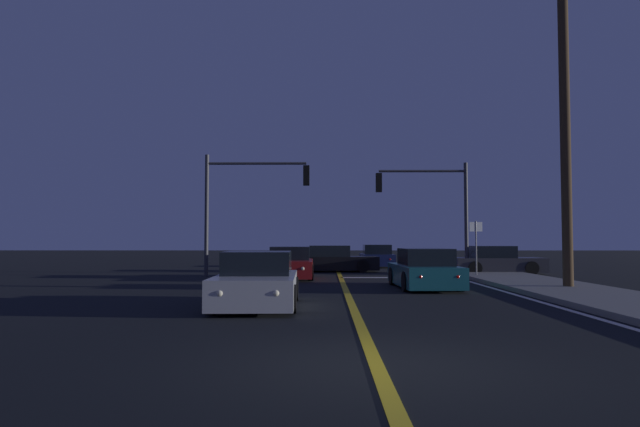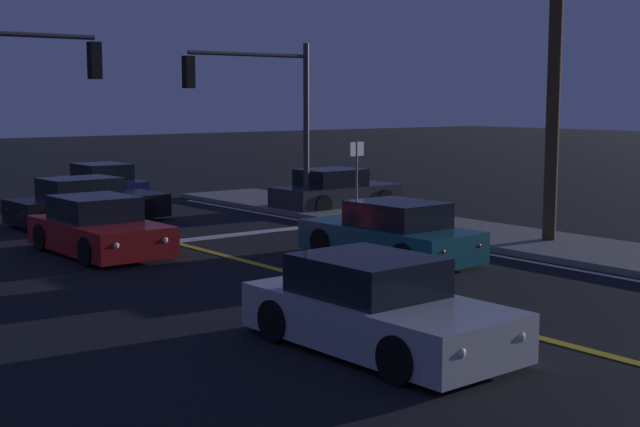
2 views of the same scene
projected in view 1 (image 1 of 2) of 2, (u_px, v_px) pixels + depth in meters
ground_plane at (376, 365)px, 7.34m from camera, size 160.00×160.00×0.00m
sidewalk_right at (580, 293)px, 16.47m from camera, size 3.20×33.12×0.15m
lane_line_center at (348, 295)px, 16.53m from camera, size 0.20×31.28×0.01m
lane_line_edge_right at (517, 295)px, 16.48m from camera, size 0.16×31.28×0.01m
stop_bar at (401, 278)px, 24.19m from camera, size 5.21×0.50×0.01m
car_far_approaching_black at (333, 260)px, 28.85m from camera, size 4.53×2.11×1.34m
car_side_waiting_silver at (257, 282)px, 13.80m from camera, size 2.09×4.27×1.34m
car_lead_oncoming_charcoal at (496, 262)px, 26.86m from camera, size 4.33×2.03×1.34m
car_distant_tail_navy at (377, 257)px, 33.98m from camera, size 1.95×4.21×1.34m
car_following_oncoming_teal at (424, 271)px, 18.93m from camera, size 2.05×4.37×1.34m
car_mid_block_red at (290, 265)px, 23.79m from camera, size 2.04×4.18×1.34m
traffic_signal_near_right at (431, 199)px, 26.64m from camera, size 4.36×0.28×5.30m
traffic_signal_far_left at (246, 194)px, 25.33m from camera, size 4.73×0.28×5.48m
utility_pole_right at (565, 109)px, 18.22m from camera, size 1.77×0.33×11.43m
street_sign_corner at (476, 240)px, 23.74m from camera, size 0.56×0.10×2.43m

